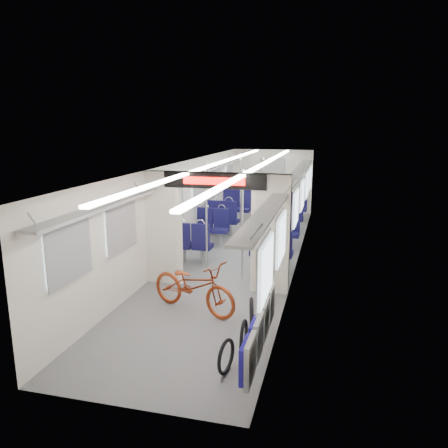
% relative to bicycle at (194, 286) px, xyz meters
% --- Properties ---
extents(carriage, '(12.00, 12.02, 2.31)m').
position_rel_bicycle_xyz_m(carriage, '(0.07, 2.97, 1.04)').
color(carriage, '#515456').
rests_on(carriage, ground).
extents(bicycle, '(1.86, 1.20, 0.92)m').
position_rel_bicycle_xyz_m(bicycle, '(0.00, 0.00, 0.00)').
color(bicycle, maroon).
rests_on(bicycle, ground).
extents(flip_bench, '(0.12, 2.12, 0.53)m').
position_rel_bicycle_xyz_m(flip_bench, '(1.42, -1.55, 0.12)').
color(flip_bench, gray).
rests_on(flip_bench, carriage).
extents(bike_hoop_a, '(0.14, 0.48, 0.48)m').
position_rel_bicycle_xyz_m(bike_hoop_a, '(1.02, -1.78, -0.25)').
color(bike_hoop_a, black).
rests_on(bike_hoop_a, ground).
extents(bike_hoop_b, '(0.07, 0.51, 0.50)m').
position_rel_bicycle_xyz_m(bike_hoop_b, '(1.14, -1.22, -0.23)').
color(bike_hoop_b, black).
rests_on(bike_hoop_b, ground).
extents(bike_hoop_c, '(0.16, 0.48, 0.48)m').
position_rel_bicycle_xyz_m(bike_hoop_c, '(1.09, -0.34, -0.25)').
color(bike_hoop_c, black).
rests_on(bike_hoop_c, ground).
extents(seat_bay_near_left, '(0.90, 2.02, 1.08)m').
position_rel_bicycle_xyz_m(seat_bay_near_left, '(-0.87, 3.45, 0.08)').
color(seat_bay_near_left, '#0F0C38').
rests_on(seat_bay_near_left, ground).
extents(seat_bay_near_right, '(0.94, 2.21, 1.14)m').
position_rel_bicycle_xyz_m(seat_bay_near_right, '(1.00, 3.40, 0.10)').
color(seat_bay_near_right, '#0F0C38').
rests_on(seat_bay_near_right, ground).
extents(seat_bay_far_left, '(0.95, 2.28, 1.16)m').
position_rel_bicycle_xyz_m(seat_bay_far_left, '(-0.87, 6.34, 0.11)').
color(seat_bay_far_left, '#0F0C38').
rests_on(seat_bay_far_left, ground).
extents(seat_bay_far_right, '(0.88, 1.94, 1.06)m').
position_rel_bicycle_xyz_m(seat_bay_far_right, '(1.00, 7.02, 0.06)').
color(seat_bay_far_right, '#0F0C38').
rests_on(seat_bay_far_right, ground).
extents(stanchion_near_left, '(0.04, 0.04, 2.30)m').
position_rel_bicycle_xyz_m(stanchion_near_left, '(-0.29, 1.80, 0.69)').
color(stanchion_near_left, silver).
rests_on(stanchion_near_left, ground).
extents(stanchion_near_right, '(0.04, 0.04, 2.30)m').
position_rel_bicycle_xyz_m(stanchion_near_right, '(0.47, 1.88, 0.69)').
color(stanchion_near_right, silver).
rests_on(stanchion_near_right, ground).
extents(stanchion_far_left, '(0.04, 0.04, 2.30)m').
position_rel_bicycle_xyz_m(stanchion_far_left, '(-0.20, 4.86, 0.69)').
color(stanchion_far_left, silver).
rests_on(stanchion_far_left, ground).
extents(stanchion_far_right, '(0.04, 0.04, 2.30)m').
position_rel_bicycle_xyz_m(stanchion_far_right, '(0.38, 5.05, 0.69)').
color(stanchion_far_right, silver).
rests_on(stanchion_far_right, ground).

